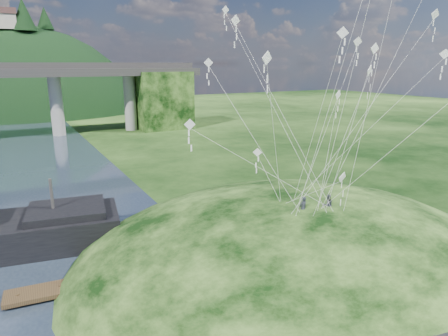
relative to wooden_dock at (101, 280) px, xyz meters
name	(u,v)px	position (x,y,z in m)	size (l,w,h in m)	color
ground	(214,302)	(5.86, -5.47, -0.38)	(320.00, 320.00, 0.00)	black
grass_hill	(293,278)	(13.86, -3.47, -1.88)	(36.00, 32.00, 13.00)	black
footpath	(433,323)	(13.32, -15.22, 1.71)	(22.29, 5.84, 0.83)	black
wooden_dock	(101,280)	(0.00, 0.00, 0.00)	(12.15, 2.97, 0.86)	#332415
kite_flyers	(319,195)	(14.35, -5.22, 5.40)	(2.90, 0.86, 1.80)	#242831
kite_swarm	(332,49)	(15.94, -3.94, 15.36)	(16.80, 15.85, 20.15)	silver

